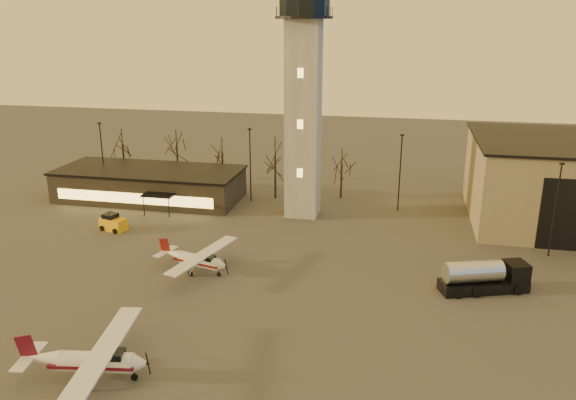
{
  "coord_description": "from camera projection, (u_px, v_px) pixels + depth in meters",
  "views": [
    {
      "loc": [
        12.4,
        -37.38,
        23.62
      ],
      "look_at": [
        1.7,
        13.0,
        7.27
      ],
      "focal_mm": 35.0,
      "sensor_mm": 36.0,
      "label": 1
    }
  ],
  "objects": [
    {
      "name": "cessna_rear",
      "position": [
        201.0,
        263.0,
        55.21
      ],
      "size": [
        8.47,
        10.56,
        2.92
      ],
      "rotation": [
        0.0,
        0.0,
        -0.25
      ],
      "color": "silver",
      "rests_on": "ground"
    },
    {
      "name": "light_poles",
      "position": [
        308.0,
        172.0,
        71.62
      ],
      "size": [
        58.5,
        12.25,
        10.14
      ],
      "color": "black",
      "rests_on": "ground"
    },
    {
      "name": "control_tower",
      "position": [
        303.0,
        86.0,
        67.48
      ],
      "size": [
        6.8,
        6.8,
        32.6
      ],
      "color": "gray",
      "rests_on": "ground"
    },
    {
      "name": "service_cart",
      "position": [
        113.0,
        224.0,
        66.66
      ],
      "size": [
        3.48,
        2.7,
        1.99
      ],
      "rotation": [
        0.0,
        0.0,
        -0.29
      ],
      "color": "#F2AA0E",
      "rests_on": "ground"
    },
    {
      "name": "cessna_front",
      "position": [
        99.0,
        365.0,
        38.54
      ],
      "size": [
        9.7,
        12.22,
        3.36
      ],
      "rotation": [
        0.0,
        0.0,
        0.16
      ],
      "color": "silver",
      "rests_on": "ground"
    },
    {
      "name": "ground",
      "position": [
        233.0,
        334.0,
        44.45
      ],
      "size": [
        220.0,
        220.0,
        0.0
      ],
      "primitive_type": "plane",
      "color": "#3B3936",
      "rests_on": "ground"
    },
    {
      "name": "fuel_truck",
      "position": [
        484.0,
        279.0,
        51.35
      ],
      "size": [
        8.32,
        4.82,
        2.98
      ],
      "rotation": [
        0.0,
        0.0,
        0.34
      ],
      "color": "black",
      "rests_on": "ground"
    },
    {
      "name": "terminal",
      "position": [
        150.0,
        184.0,
        77.97
      ],
      "size": [
        25.4,
        12.2,
        4.3
      ],
      "color": "black",
      "rests_on": "ground"
    },
    {
      "name": "tree_row",
      "position": [
        222.0,
        149.0,
        81.88
      ],
      "size": [
        37.2,
        9.2,
        8.8
      ],
      "color": "black",
      "rests_on": "ground"
    }
  ]
}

